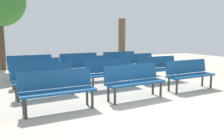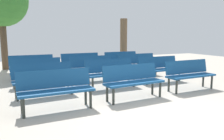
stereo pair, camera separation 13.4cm
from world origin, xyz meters
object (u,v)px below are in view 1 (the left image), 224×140
object	(u,v)px
bench_r2_c2	(137,63)
tree_1	(122,43)
bench_r0_c0	(58,88)
bench_r0_c1	(134,79)
bench_r1_c1	(111,71)
bench_r1_c0	(44,77)
bench_r3_c0	(31,65)
bench_r0_c2	(189,73)
bench_r3_c2	(121,60)
bench_r2_c0	(36,70)
bench_r1_c2	(159,67)
bench_r3_c1	(80,62)
bench_r2_c1	(92,66)

from	to	relation	value
bench_r2_c2	tree_1	bearing A→B (deg)	75.52
bench_r0_c0	bench_r2_c2	world-z (taller)	same
bench_r0_c1	tree_1	bearing A→B (deg)	61.18
bench_r0_c1	bench_r1_c1	world-z (taller)	same
bench_r1_c0	bench_r3_c0	xyz separation A→B (m)	(-0.01, 2.71, 0.00)
bench_r1_c1	tree_1	distance (m)	4.55
bench_r0_c1	bench_r0_c2	size ratio (longest dim) A/B	1.01
bench_r0_c1	bench_r1_c0	size ratio (longest dim) A/B	1.00
bench_r1_c1	bench_r3_c2	distance (m)	3.27
bench_r1_c0	bench_r3_c0	world-z (taller)	same
bench_r2_c0	tree_1	world-z (taller)	tree_1
bench_r1_c0	bench_r3_c2	xyz separation A→B (m)	(3.86, 2.79, 0.00)
bench_r0_c0	bench_r1_c1	size ratio (longest dim) A/B	1.00
bench_r1_c0	bench_r2_c2	size ratio (longest dim) A/B	1.01
bench_r1_c2	bench_r2_c0	size ratio (longest dim) A/B	1.00
bench_r1_c0	bench_r2_c0	world-z (taller)	same
bench_r0_c1	bench_r1_c2	xyz separation A→B (m)	(1.94, 1.45, 0.00)
bench_r1_c1	bench_r3_c1	distance (m)	2.68
bench_r0_c2	bench_r1_c2	bearing A→B (deg)	91.93
bench_r0_c2	bench_r1_c2	xyz separation A→B (m)	(-0.08, 1.33, 0.00)
bench_r0_c1	bench_r2_c2	bearing A→B (deg)	52.77
bench_r1_c0	bench_r2_c1	distance (m)	2.37
bench_r2_c2	bench_r3_c0	bearing A→B (deg)	162.58
bench_r1_c2	bench_r2_c0	xyz separation A→B (m)	(-3.95, 1.21, 0.00)
bench_r0_c0	bench_r1_c0	world-z (taller)	same
bench_r0_c0	bench_r3_c1	size ratio (longest dim) A/B	1.00
bench_r2_c0	bench_r3_c1	world-z (taller)	same
bench_r2_c0	tree_1	distance (m)	5.19
bench_r0_c0	bench_r0_c2	distance (m)	3.97
bench_r0_c1	bench_r2_c0	size ratio (longest dim) A/B	1.01
bench_r1_c2	tree_1	xyz separation A→B (m)	(0.55, 3.68, 0.71)
bench_r0_c2	bench_r2_c0	distance (m)	4.76
bench_r2_c1	bench_r3_c0	xyz separation A→B (m)	(-1.92, 1.30, 0.00)
bench_r2_c2	bench_r3_c1	bearing A→B (deg)	147.37
bench_r1_c1	bench_r2_c0	xyz separation A→B (m)	(-2.03, 1.28, 0.00)
bench_r0_c2	bench_r2_c0	bearing A→B (deg)	146.32
bench_r1_c1	bench_r3_c0	xyz separation A→B (m)	(-2.04, 2.62, 0.00)
bench_r0_c1	bench_r2_c0	bearing A→B (deg)	124.22
bench_r0_c2	bench_r1_c1	distance (m)	2.36
bench_r0_c0	bench_r1_c1	bearing A→B (deg)	34.90
bench_r2_c2	bench_r3_c2	world-z (taller)	same
bench_r0_c1	bench_r2_c1	world-z (taller)	same
bench_r2_c2	tree_1	xyz separation A→B (m)	(0.58, 2.33, 0.71)
bench_r0_c2	bench_r3_c2	bearing A→B (deg)	90.88
bench_r0_c1	bench_r3_c0	xyz separation A→B (m)	(-2.02, 3.99, 0.00)
bench_r1_c1	bench_r2_c0	size ratio (longest dim) A/B	1.00
bench_r1_c2	bench_r0_c0	bearing A→B (deg)	-160.22
bench_r3_c1	bench_r0_c2	bearing A→B (deg)	-62.51
bench_r2_c0	bench_r3_c2	distance (m)	4.12
bench_r0_c2	bench_r3_c2	xyz separation A→B (m)	(-0.16, 3.96, 0.00)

